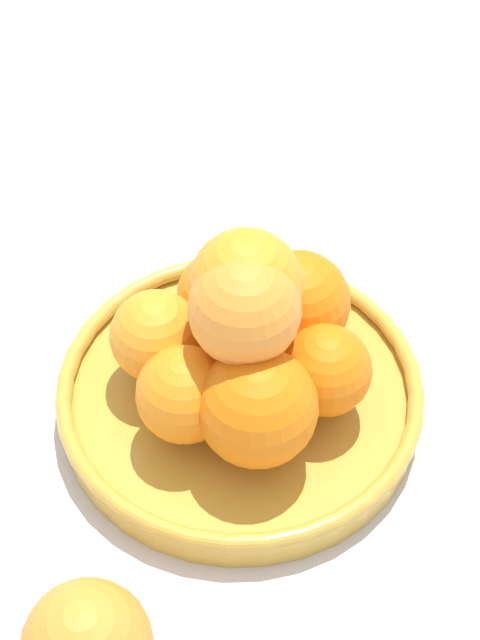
% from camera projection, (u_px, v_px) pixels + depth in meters
% --- Properties ---
extents(ground_plane, '(4.00, 4.00, 0.00)m').
position_uv_depth(ground_plane, '(240.00, 410.00, 0.79)').
color(ground_plane, silver).
extents(fruit_bowl, '(0.27, 0.27, 0.03)m').
position_uv_depth(fruit_bowl, '(240.00, 396.00, 0.78)').
color(fruit_bowl, gold).
rests_on(fruit_bowl, ground_plane).
extents(orange_pile, '(0.18, 0.18, 0.13)m').
position_uv_depth(orange_pile, '(246.00, 338.00, 0.73)').
color(orange_pile, orange).
rests_on(orange_pile, fruit_bowl).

